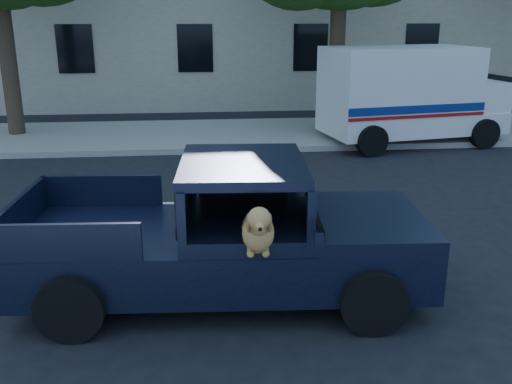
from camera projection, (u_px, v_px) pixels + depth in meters
ground at (120, 291)px, 7.22m from camera, size 120.00×120.00×0.00m
far_sidewalk at (162, 136)px, 15.93m from camera, size 60.00×4.00×0.15m
lane_stripes at (252, 201)px, 10.63m from camera, size 21.60×0.14×0.01m
pickup_truck at (218, 252)px, 6.92m from camera, size 4.92×2.60×1.72m
mail_truck at (408, 102)px, 14.99m from camera, size 4.91×3.02×2.53m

